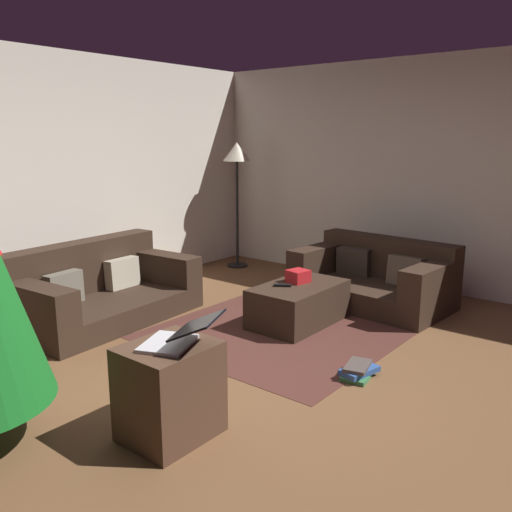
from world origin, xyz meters
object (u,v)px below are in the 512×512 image
laptop (179,337)px  book_stack (358,371)px  ottoman (298,304)px  gift_box (298,276)px  tv_remote (282,285)px  side_table (170,391)px  couch_right (376,278)px  couch_left (98,291)px  corner_lamp (237,161)px

laptop → book_stack: size_ratio=1.62×
ottoman → book_stack: 1.25m
gift_box → tv_remote: (-0.22, 0.03, -0.05)m
side_table → couch_right: bearing=4.8°
couch_left → side_table: bearing=60.3°
ottoman → couch_left: bearing=124.4°
gift_box → side_table: side_table is taller
couch_right → ottoman: 1.08m
couch_right → ottoman: couch_right is taller
side_table → ottoman: bearing=14.1°
ottoman → laptop: size_ratio=1.82×
gift_box → corner_lamp: 2.50m
couch_left → couch_right: 2.83m
couch_right → tv_remote: 1.25m
couch_right → corner_lamp: size_ratio=0.98×
ottoman → corner_lamp: corner_lamp is taller
couch_right → corner_lamp: 2.52m
book_stack → tv_remote: bearing=63.1°
corner_lamp → couch_left: bearing=-171.8°
laptop → book_stack: bearing=-17.1°
couch_right → ottoman: bearing=79.7°
side_table → tv_remote: bearing=17.4°
ottoman → laptop: (-2.08, -0.59, 0.44)m
couch_right → corner_lamp: bearing=-4.6°
tv_remote → side_table: size_ratio=0.28×
tv_remote → book_stack: size_ratio=0.50×
couch_right → gift_box: couch_right is taller
ottoman → corner_lamp: (1.39, 1.95, 1.22)m
couch_right → tv_remote: couch_right is taller
couch_left → side_table: couch_left is taller
couch_left → tv_remote: (0.95, -1.51, 0.11)m
couch_right → couch_left: bearing=53.1°
gift_box → laptop: laptop is taller
couch_left → tv_remote: size_ratio=11.31×
ottoman → couch_right: bearing=-14.5°
side_table → corner_lamp: bearing=35.4°
ottoman → corner_lamp: bearing=54.6°
couch_left → gift_box: couch_left is taller
side_table → corner_lamp: 4.43m
couch_right → tv_remote: bearing=77.6°
couch_left → laptop: laptop is taller
ottoman → gift_box: (0.07, 0.06, 0.25)m
book_stack → corner_lamp: size_ratio=0.20×
book_stack → gift_box: bearing=54.2°
couch_left → corner_lamp: 2.75m
side_table → laptop: bearing=-66.6°
gift_box → book_stack: bearing=-125.8°
ottoman → book_stack: size_ratio=2.95×
laptop → gift_box: bearing=16.9°
couch_right → side_table: (-3.15, -0.26, 0.02)m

